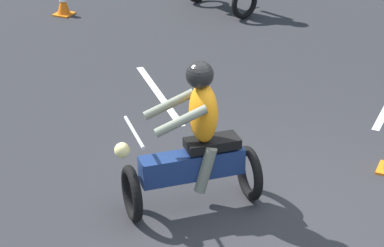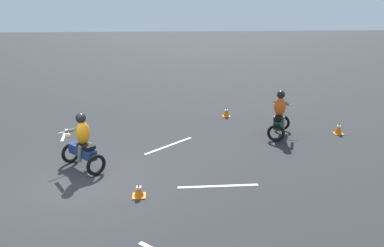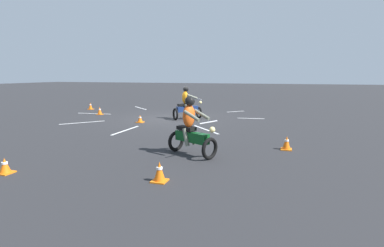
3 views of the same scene
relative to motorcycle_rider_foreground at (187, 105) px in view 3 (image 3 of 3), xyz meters
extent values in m
plane|color=#28282B|center=(0.90, 0.05, -0.73)|extent=(120.00, 120.00, 0.00)
torus|color=black|center=(-0.51, -0.46, -0.43)|extent=(0.48, 0.51, 0.60)
torus|color=black|center=(0.45, 0.41, -0.43)|extent=(0.48, 0.51, 0.60)
cube|color=navy|center=(-0.03, -0.02, -0.21)|extent=(0.98, 0.92, 0.28)
cube|color=black|center=(0.14, 0.12, 0.01)|extent=(0.59, 0.57, 0.10)
cylinder|color=silver|center=(-0.47, -0.43, 0.27)|extent=(0.50, 0.54, 0.04)
sphere|color=#F2E08C|center=(-0.57, -0.51, 0.09)|extent=(0.23, 0.23, 0.16)
ellipsoid|color=orange|center=(0.06, 0.06, 0.37)|extent=(0.48, 0.48, 0.64)
cylinder|color=slate|center=(-0.29, 0.00, 0.42)|extent=(0.47, 0.44, 0.27)
cylinder|color=slate|center=(-0.02, -0.29, 0.42)|extent=(0.47, 0.44, 0.27)
cylinder|color=slate|center=(-0.05, 0.15, -0.21)|extent=(0.26, 0.25, 0.51)
cylinder|color=slate|center=(0.14, -0.06, -0.21)|extent=(0.26, 0.25, 0.51)
sphere|color=black|center=(0.03, 0.03, 0.79)|extent=(0.40, 0.40, 0.28)
torus|color=black|center=(-2.85, 6.68, -0.43)|extent=(0.36, 0.58, 0.60)
torus|color=black|center=(-1.69, 6.10, -0.43)|extent=(0.36, 0.58, 0.60)
cube|color=#0F4C1E|center=(-2.27, 6.39, -0.21)|extent=(1.09, 0.71, 0.28)
cube|color=black|center=(-2.07, 6.29, 0.01)|extent=(0.62, 0.48, 0.10)
cylinder|color=silver|center=(-2.80, 6.66, 0.27)|extent=(0.35, 0.64, 0.04)
sphere|color=#F2E08C|center=(-2.92, 6.71, 0.09)|extent=(0.21, 0.21, 0.16)
ellipsoid|color=#EA5919|center=(-2.16, 6.33, 0.37)|extent=(0.43, 0.48, 0.64)
cylinder|color=slate|center=(-2.34, 6.65, 0.42)|extent=(0.53, 0.33, 0.27)
cylinder|color=slate|center=(-2.52, 6.29, 0.42)|extent=(0.53, 0.33, 0.27)
cylinder|color=slate|center=(-2.12, 6.47, -0.21)|extent=(0.27, 0.22, 0.51)
cylinder|color=slate|center=(-2.24, 6.22, -0.21)|extent=(0.27, 0.22, 0.51)
sphere|color=black|center=(-2.20, 6.35, 0.79)|extent=(0.38, 0.38, 0.28)
cube|color=orange|center=(7.29, -2.23, -0.71)|extent=(0.32, 0.32, 0.03)
cone|color=orange|center=(7.29, -2.23, -0.49)|extent=(0.24, 0.24, 0.41)
cylinder|color=white|center=(7.29, -2.23, -0.43)|extent=(0.13, 0.13, 0.05)
cube|color=orange|center=(1.78, 1.62, -0.71)|extent=(0.32, 0.32, 0.03)
cone|color=orange|center=(1.78, 1.62, -0.53)|extent=(0.24, 0.24, 0.33)
cylinder|color=white|center=(1.78, 1.62, -0.48)|extent=(0.13, 0.13, 0.05)
cube|color=orange|center=(1.35, 9.16, -0.71)|extent=(0.32, 0.32, 0.03)
cone|color=orange|center=(1.35, 9.16, -0.53)|extent=(0.24, 0.24, 0.33)
cylinder|color=white|center=(1.35, 9.16, -0.48)|extent=(0.13, 0.13, 0.05)
cube|color=orange|center=(-4.80, 4.96, -0.71)|extent=(0.32, 0.32, 0.03)
cone|color=orange|center=(-4.80, 4.96, -0.50)|extent=(0.24, 0.24, 0.39)
cylinder|color=white|center=(-4.80, 4.96, -0.44)|extent=(0.13, 0.13, 0.05)
cube|color=orange|center=(5.26, -0.26, -0.71)|extent=(0.32, 0.32, 0.03)
cone|color=orange|center=(5.26, -0.26, -0.49)|extent=(0.24, 0.24, 0.41)
cylinder|color=white|center=(5.26, -0.26, -0.43)|extent=(0.13, 0.13, 0.05)
cube|color=orange|center=(-2.24, 8.60, -0.71)|extent=(0.32, 0.32, 0.03)
cone|color=orange|center=(-2.24, 8.60, -0.49)|extent=(0.24, 0.24, 0.41)
cylinder|color=white|center=(-2.24, 8.60, -0.43)|extent=(0.13, 0.13, 0.05)
cube|color=silver|center=(5.79, -0.50, -0.72)|extent=(2.11, 0.25, 0.01)
cube|color=silver|center=(4.34, 2.47, -0.72)|extent=(1.45, 1.58, 0.01)
cube|color=silver|center=(1.41, 3.62, -0.72)|extent=(0.13, 2.09, 0.01)
cube|color=silver|center=(-1.63, 2.46, -0.72)|extent=(1.50, 1.64, 0.01)
cube|color=silver|center=(-3.06, -1.26, -0.72)|extent=(1.36, 0.23, 0.01)
cube|color=silver|center=(-1.84, -3.90, -0.72)|extent=(0.96, 0.93, 0.01)
cube|color=silver|center=(1.24, -5.26, -0.72)|extent=(0.15, 1.84, 0.01)
cube|color=silver|center=(4.57, -3.89, -0.72)|extent=(1.66, 1.59, 0.01)
camera|label=1|loc=(2.68, -6.18, 3.64)|focal=70.00mm
camera|label=2|loc=(10.01, 2.15, 3.71)|focal=35.00mm
camera|label=3|loc=(-4.69, 14.17, 1.52)|focal=28.00mm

